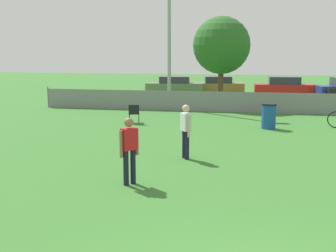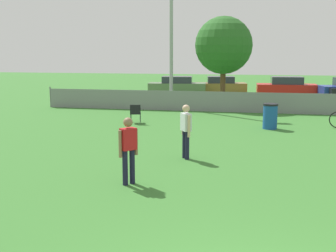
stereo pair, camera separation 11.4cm
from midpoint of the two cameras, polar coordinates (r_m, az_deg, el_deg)
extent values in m
cube|color=gray|center=(22.99, 11.73, 3.12)|extent=(24.09, 0.03, 1.10)
cylinder|color=slate|center=(25.88, -16.05, 3.79)|extent=(0.07, 0.07, 1.21)
cylinder|color=#9E9EA3|center=(24.58, 0.03, 13.42)|extent=(0.20, 0.20, 9.39)
cylinder|color=brown|center=(25.28, 7.00, 5.27)|extent=(0.32, 0.32, 2.36)
sphere|color=#286023|center=(25.21, 7.12, 10.80)|extent=(3.35, 3.35, 3.35)
cylinder|color=#191933|center=(12.76, 1.97, -2.46)|extent=(0.13, 0.13, 0.86)
cylinder|color=#191933|center=(12.58, 2.34, -2.64)|extent=(0.13, 0.13, 0.86)
cube|color=silver|center=(12.54, 2.17, 0.55)|extent=(0.38, 0.43, 0.53)
sphere|color=#D8AD8C|center=(12.48, 2.18, 2.39)|extent=(0.23, 0.23, 0.23)
cylinder|color=#D8AD8C|center=(12.75, 1.77, 0.28)|extent=(0.08, 0.08, 0.65)
cylinder|color=#D8AD8C|center=(12.35, 2.58, -0.03)|extent=(0.08, 0.08, 0.65)
cylinder|color=#191933|center=(10.19, -6.03, -5.66)|extent=(0.13, 0.13, 0.86)
cylinder|color=#191933|center=(10.29, -5.08, -5.48)|extent=(0.13, 0.13, 0.86)
cube|color=red|center=(10.08, -5.62, -1.77)|extent=(0.41, 0.42, 0.53)
sphere|color=#8C664C|center=(10.00, -5.65, 0.51)|extent=(0.23, 0.23, 0.23)
cylinder|color=#8C664C|center=(9.98, -6.69, -2.45)|extent=(0.08, 0.08, 0.65)
cylinder|color=#8C664C|center=(10.21, -4.55, -2.13)|extent=(0.08, 0.08, 0.65)
cylinder|color=#333338|center=(19.52, -4.12, 1.14)|extent=(0.02, 0.02, 0.42)
cylinder|color=#333338|center=(19.54, -5.37, 1.13)|extent=(0.02, 0.02, 0.42)
cylinder|color=#333338|center=(19.10, -4.16, 0.95)|extent=(0.02, 0.02, 0.42)
cylinder|color=#333338|center=(19.12, -5.44, 0.94)|extent=(0.02, 0.02, 0.42)
cube|color=black|center=(19.28, -4.78, 1.70)|extent=(0.57, 0.57, 0.03)
cube|color=black|center=(19.03, -4.83, 2.26)|extent=(0.47, 0.13, 0.41)
torus|color=black|center=(19.26, 21.64, 0.81)|extent=(0.71, 0.23, 0.72)
cylinder|color=#194C99|center=(18.22, 13.31, 1.19)|extent=(0.59, 0.59, 0.99)
cylinder|color=black|center=(18.15, 13.37, 2.85)|extent=(0.62, 0.62, 0.08)
cylinder|color=black|center=(33.66, 3.24, 4.98)|extent=(0.67, 0.25, 0.65)
cylinder|color=black|center=(32.15, 3.16, 4.75)|extent=(0.67, 0.25, 0.65)
cylinder|color=black|center=(33.85, -1.41, 5.02)|extent=(0.67, 0.25, 0.65)
cylinder|color=black|center=(32.35, -1.71, 4.80)|extent=(0.67, 0.25, 0.65)
cube|color=#59724C|center=(32.95, 0.82, 5.27)|extent=(4.58, 2.22, 0.68)
cube|color=#2D333D|center=(32.91, 0.82, 6.30)|extent=(2.45, 1.78, 0.51)
cylinder|color=black|center=(34.47, 8.61, 4.96)|extent=(0.62, 0.28, 0.60)
cylinder|color=black|center=(33.00, 8.91, 4.74)|extent=(0.62, 0.28, 0.60)
cylinder|color=black|center=(34.27, 4.50, 5.01)|extent=(0.62, 0.28, 0.60)
cylinder|color=black|center=(32.79, 4.62, 4.79)|extent=(0.62, 0.28, 0.60)
cube|color=olive|center=(33.59, 6.67, 5.25)|extent=(4.20, 2.34, 0.68)
cube|color=#2D333D|center=(33.55, 6.69, 6.27)|extent=(2.28, 1.82, 0.51)
cylinder|color=black|center=(33.32, 17.42, 4.49)|extent=(0.65, 0.21, 0.64)
cylinder|color=black|center=(31.81, 17.83, 4.24)|extent=(0.65, 0.21, 0.64)
cylinder|color=black|center=(33.03, 12.84, 4.65)|extent=(0.65, 0.21, 0.64)
cylinder|color=black|center=(31.50, 13.03, 4.41)|extent=(0.65, 0.21, 0.64)
cube|color=red|center=(32.37, 15.31, 4.87)|extent=(4.37, 1.96, 0.73)
cube|color=#2D333D|center=(32.32, 15.36, 5.99)|extent=(2.30, 1.65, 0.55)
cylinder|color=black|center=(32.15, 20.47, 4.14)|extent=(0.65, 0.28, 0.63)
cylinder|color=black|center=(30.69, 21.35, 3.84)|extent=(0.65, 0.28, 0.63)
cylinder|color=black|center=(31.71, 21.21, 4.04)|extent=(0.67, 0.30, 0.65)
camera|label=1|loc=(0.06, -90.27, -0.05)|focal=45.00mm
camera|label=2|loc=(0.06, 89.73, 0.05)|focal=45.00mm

